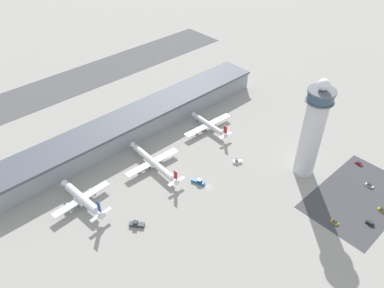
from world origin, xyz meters
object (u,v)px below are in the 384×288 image
(service_truck_fuel, at_px, (198,182))
(car_green_van, at_px, (382,210))
(car_red_hatchback, at_px, (359,163))
(airplane_gate_charlie, at_px, (209,125))
(car_yellow_taxi, at_px, (370,223))
(service_truck_baggage, at_px, (237,161))
(car_white_wagon, at_px, (369,185))
(service_truck_catering, at_px, (137,224))
(car_navy_sedan, at_px, (335,222))
(airplane_gate_alpha, at_px, (82,199))
(control_tower, at_px, (312,131))
(airplane_gate_bravo, at_px, (153,162))

(service_truck_fuel, relative_size, car_green_van, 2.07)
(car_green_van, bearing_deg, car_red_hatchback, 45.74)
(airplane_gate_charlie, bearing_deg, car_green_van, -82.11)
(car_green_van, height_order, car_yellow_taxi, car_yellow_taxi)
(airplane_gate_charlie, distance_m, service_truck_baggage, 37.89)
(service_truck_fuel, bearing_deg, car_white_wagon, -44.23)
(service_truck_catering, height_order, car_navy_sedan, service_truck_catering)
(airplane_gate_alpha, xyz_separation_m, car_yellow_taxi, (100.53, -110.77, -4.03))
(control_tower, relative_size, car_navy_sedan, 14.88)
(control_tower, xyz_separation_m, service_truck_baggage, (-22.89, 31.53, -28.71))
(airplane_gate_alpha, distance_m, car_yellow_taxi, 149.64)
(service_truck_fuel, height_order, car_white_wagon, service_truck_fuel)
(car_green_van, bearing_deg, service_truck_baggage, 109.16)
(service_truck_fuel, distance_m, service_truck_baggage, 29.92)
(airplane_gate_charlie, height_order, car_navy_sedan, airplane_gate_charlie)
(car_green_van, bearing_deg, airplane_gate_alpha, 135.77)
(control_tower, relative_size, car_yellow_taxi, 14.14)
(airplane_gate_charlie, distance_m, car_navy_sedan, 101.96)
(car_navy_sedan, bearing_deg, service_truck_baggage, 91.20)
(airplane_gate_alpha, bearing_deg, airplane_gate_charlie, 1.90)
(car_green_van, bearing_deg, service_truck_catering, 141.79)
(service_truck_catering, distance_m, service_truck_fuel, 44.31)
(control_tower, distance_m, service_truck_fuel, 69.17)
(service_truck_baggage, relative_size, car_yellow_taxi, 1.35)
(service_truck_baggage, relative_size, car_red_hatchback, 1.27)
(car_navy_sedan, height_order, car_red_hatchback, car_red_hatchback)
(control_tower, bearing_deg, service_truck_fuel, 146.68)
(service_truck_fuel, distance_m, car_navy_sedan, 75.20)
(car_green_van, relative_size, car_navy_sedan, 0.99)
(car_red_hatchback, bearing_deg, car_green_van, -134.26)
(service_truck_baggage, bearing_deg, airplane_gate_bravo, 142.43)
(airplane_gate_bravo, height_order, car_red_hatchback, airplane_gate_bravo)
(airplane_gate_bravo, relative_size, car_yellow_taxi, 10.51)
(car_green_van, bearing_deg, airplane_gate_charlie, 97.89)
(service_truck_baggage, xyz_separation_m, car_red_hatchback, (53.13, -51.10, -0.24))
(car_yellow_taxi, bearing_deg, car_green_van, 0.50)
(control_tower, height_order, airplane_gate_charlie, control_tower)
(car_yellow_taxi, bearing_deg, car_white_wagon, 27.43)
(airplane_gate_alpha, relative_size, service_truck_catering, 4.71)
(service_truck_catering, bearing_deg, car_red_hatchback, -22.56)
(airplane_gate_alpha, bearing_deg, car_white_wagon, -37.62)
(airplane_gate_bravo, height_order, car_green_van, airplane_gate_bravo)
(airplane_gate_alpha, height_order, car_yellow_taxi, airplane_gate_alpha)
(control_tower, bearing_deg, car_white_wagon, -62.99)
(car_red_hatchback, bearing_deg, car_navy_sedan, -164.58)
(car_yellow_taxi, height_order, car_red_hatchback, car_red_hatchback)
(car_navy_sedan, xyz_separation_m, car_red_hatchback, (51.76, 14.27, 0.07))
(car_red_hatchback, bearing_deg, service_truck_fuel, 146.83)
(control_tower, height_order, car_green_van, control_tower)
(service_truck_fuel, height_order, car_yellow_taxi, service_truck_fuel)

